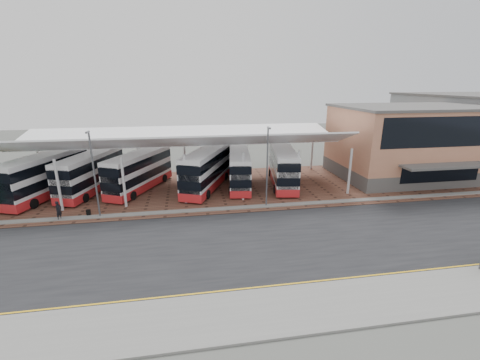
{
  "coord_description": "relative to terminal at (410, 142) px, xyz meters",
  "views": [
    {
      "loc": [
        -5.66,
        -23.2,
        12.11
      ],
      "look_at": [
        -0.63,
        6.71,
        2.82
      ],
      "focal_mm": 24.0,
      "sensor_mm": 36.0,
      "label": 1
    }
  ],
  "objects": [
    {
      "name": "bus_2",
      "position": [
        -34.2,
        -0.05,
        -2.44
      ],
      "size": [
        6.78,
        10.56,
        4.35
      ],
      "rotation": [
        0.0,
        0.0,
        -0.45
      ],
      "color": "white",
      "rests_on": "forecourt"
    },
    {
      "name": "yellow_line_near",
      "position": [
        -23.0,
        -20.92,
        -4.63
      ],
      "size": [
        120.0,
        0.12,
        0.01
      ],
      "primitive_type": "cube",
      "color": "yellow",
      "rests_on": "road"
    },
    {
      "name": "bus_0",
      "position": [
        -43.94,
        -0.68,
        -2.31
      ],
      "size": [
        6.17,
        11.42,
        4.62
      ],
      "rotation": [
        0.0,
        0.0,
        -0.34
      ],
      "color": "white",
      "rests_on": "forecourt"
    },
    {
      "name": "lamp_west",
      "position": [
        -37.0,
        -7.65,
        -0.3
      ],
      "size": [
        0.16,
        0.9,
        8.07
      ],
      "color": "#54565C",
      "rests_on": "ground"
    },
    {
      "name": "road",
      "position": [
        -23.0,
        -14.92,
        -4.65
      ],
      "size": [
        120.0,
        14.0,
        0.02
      ],
      "primitive_type": "cube",
      "color": "black",
      "rests_on": "ground"
    },
    {
      "name": "bus_4",
      "position": [
        -22.58,
        -0.58,
        -2.54
      ],
      "size": [
        3.69,
        10.28,
        4.14
      ],
      "rotation": [
        0.0,
        0.0,
        -0.14
      ],
      "color": "white",
      "rests_on": "forecourt"
    },
    {
      "name": "suitcase",
      "position": [
        -38.08,
        -7.28,
        -4.3
      ],
      "size": [
        0.35,
        0.25,
        0.6
      ],
      "primitive_type": "cube",
      "color": "black",
      "rests_on": "forecourt"
    },
    {
      "name": "north_kerb",
      "position": [
        -23.0,
        -7.72,
        -4.59
      ],
      "size": [
        120.0,
        0.8,
        0.14
      ],
      "primitive_type": "cube",
      "color": "slate",
      "rests_on": "ground"
    },
    {
      "name": "pedestrian",
      "position": [
        -40.42,
        -7.8,
        -3.71
      ],
      "size": [
        0.63,
        0.76,
        1.79
      ],
      "primitive_type": "imported",
      "rotation": [
        0.0,
        0.0,
        1.2
      ],
      "color": "black",
      "rests_on": "forecourt"
    },
    {
      "name": "bus_3",
      "position": [
        -26.5,
        -0.86,
        -2.32
      ],
      "size": [
        6.69,
        11.26,
        4.59
      ],
      "rotation": [
        0.0,
        0.0,
        -0.4
      ],
      "color": "white",
      "rests_on": "forecourt"
    },
    {
      "name": "forecourt",
      "position": [
        -21.0,
        -0.92,
        -4.63
      ],
      "size": [
        72.0,
        16.0,
        0.06
      ],
      "primitive_type": "cube",
      "color": "brown",
      "rests_on": "ground"
    },
    {
      "name": "yellow_line_far",
      "position": [
        -23.0,
        -20.62,
        -4.63
      ],
      "size": [
        120.0,
        0.12,
        0.01
      ],
      "primitive_type": "cube",
      "color": "yellow",
      "rests_on": "road"
    },
    {
      "name": "sidewalk",
      "position": [
        -23.0,
        -22.92,
        -4.59
      ],
      "size": [
        120.0,
        4.0,
        0.14
      ],
      "primitive_type": "cube",
      "color": "slate",
      "rests_on": "ground"
    },
    {
      "name": "terminal",
      "position": [
        0.0,
        0.0,
        0.0
      ],
      "size": [
        18.4,
        14.4,
        9.25
      ],
      "color": "#52504E",
      "rests_on": "ground"
    },
    {
      "name": "lamp_east",
      "position": [
        -21.0,
        -7.65,
        -0.3
      ],
      "size": [
        0.16,
        0.9,
        8.07
      ],
      "color": "#54565C",
      "rests_on": "ground"
    },
    {
      "name": "ground",
      "position": [
        -23.0,
        -13.92,
        -4.66
      ],
      "size": [
        140.0,
        140.0,
        0.0
      ],
      "primitive_type": "plane",
      "color": "#4D4F49"
    },
    {
      "name": "canopy",
      "position": [
        -29.0,
        0.01,
        1.14
      ],
      "size": [
        37.0,
        11.63,
        7.07
      ],
      "color": "silver",
      "rests_on": "ground"
    },
    {
      "name": "bus_5",
      "position": [
        -17.31,
        -0.87,
        -2.4
      ],
      "size": [
        4.3,
        11.0,
        4.42
      ],
      "rotation": [
        0.0,
        0.0,
        -0.18
      ],
      "color": "white",
      "rests_on": "forecourt"
    },
    {
      "name": "bus_1",
      "position": [
        -39.53,
        0.11,
        -2.43
      ],
      "size": [
        5.47,
        10.84,
        4.37
      ],
      "rotation": [
        0.0,
        0.0,
        -0.3
      ],
      "color": "white",
      "rests_on": "forecourt"
    }
  ]
}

